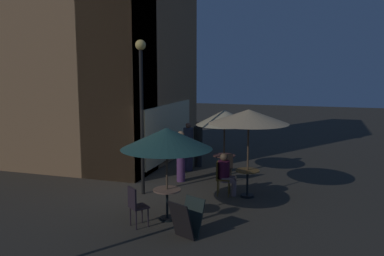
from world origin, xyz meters
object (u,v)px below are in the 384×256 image
(cafe_chair_1, at_px, (135,203))
(patron_standing_2, at_px, (181,156))
(street_lamp_near_corner, at_px, (141,94))
(patron_standing_3, at_px, (198,144))
(patio_umbrella_2, at_px, (225,118))
(patron_seated_0, at_px, (226,172))
(cafe_chair_2, at_px, (226,165))
(menu_sandwich_board, at_px, (187,219))
(patron_standing_1, at_px, (188,147))
(cafe_chair_0, at_px, (221,175))
(patio_umbrella_0, at_px, (249,117))
(cafe_table_2, at_px, (224,160))
(cafe_table_1, at_px, (167,198))
(patio_umbrella_1, at_px, (167,139))
(cafe_table_0, at_px, (247,178))

(cafe_chair_1, relative_size, patron_standing_2, 0.58)
(street_lamp_near_corner, xyz_separation_m, patron_standing_3, (3.70, -0.57, -2.10))
(street_lamp_near_corner, distance_m, patio_umbrella_2, 3.41)
(patron_seated_0, distance_m, patron_standing_2, 2.00)
(patron_seated_0, bearing_deg, cafe_chair_2, 95.76)
(menu_sandwich_board, bearing_deg, cafe_chair_1, 105.99)
(patron_seated_0, height_order, patron_standing_1, patron_standing_1)
(cafe_chair_0, distance_m, patron_seated_0, 0.18)
(cafe_chair_0, relative_size, cafe_chair_1, 1.04)
(menu_sandwich_board, xyz_separation_m, patron_standing_1, (5.57, 1.79, 0.44))
(patio_umbrella_0, bearing_deg, patio_umbrella_2, 29.37)
(cafe_table_2, bearing_deg, patron_standing_3, 52.03)
(cafe_table_1, height_order, patio_umbrella_1, patio_umbrella_1)
(street_lamp_near_corner, bearing_deg, patron_standing_1, -7.80)
(street_lamp_near_corner, distance_m, patron_standing_2, 2.72)
(patio_umbrella_1, distance_m, patron_seated_0, 2.79)
(patio_umbrella_0, xyz_separation_m, patron_standing_1, (2.36, 2.56, -1.45))
(patron_seated_0, distance_m, patron_standing_3, 3.59)
(menu_sandwich_board, bearing_deg, cafe_table_0, 10.68)
(street_lamp_near_corner, height_order, patron_seated_0, street_lamp_near_corner)
(patron_standing_3, bearing_deg, patio_umbrella_2, -73.91)
(patron_standing_2, bearing_deg, patio_umbrella_2, -90.08)
(cafe_table_2, height_order, cafe_chair_1, cafe_chair_1)
(cafe_chair_1, bearing_deg, patron_standing_3, 41.18)
(street_lamp_near_corner, height_order, patio_umbrella_1, street_lamp_near_corner)
(menu_sandwich_board, bearing_deg, cafe_chair_0, 24.18)
(menu_sandwich_board, height_order, cafe_chair_2, cafe_chair_2)
(cafe_chair_2, relative_size, patron_seated_0, 0.75)
(patron_standing_3, bearing_deg, street_lamp_near_corner, -134.72)
(street_lamp_near_corner, xyz_separation_m, cafe_chair_0, (0.57, -2.20, -2.35))
(patio_umbrella_0, distance_m, patron_seated_0, 1.73)
(patron_seated_0, distance_m, patron_standing_1, 3.11)
(menu_sandwich_board, relative_size, cafe_table_2, 1.07)
(patio_umbrella_2, bearing_deg, patron_standing_3, 52.03)
(cafe_chair_0, distance_m, cafe_chair_1, 3.22)
(cafe_table_2, relative_size, patron_seated_0, 0.62)
(cafe_table_0, bearing_deg, street_lamp_near_corner, 102.48)
(patron_standing_1, distance_m, patron_standing_3, 0.70)
(patron_seated_0, relative_size, patron_standing_3, 0.73)
(cafe_table_0, xyz_separation_m, cafe_chair_0, (-0.09, 0.77, 0.05))
(patio_umbrella_2, relative_size, patron_seated_0, 1.83)
(cafe_table_0, xyz_separation_m, cafe_chair_2, (1.36, 0.94, 0.01))
(street_lamp_near_corner, bearing_deg, cafe_chair_0, -75.49)
(menu_sandwich_board, height_order, cafe_chair_0, cafe_chair_0)
(street_lamp_near_corner, relative_size, cafe_table_0, 5.66)
(street_lamp_near_corner, distance_m, cafe_table_1, 3.28)
(cafe_table_2, relative_size, cafe_chair_2, 0.83)
(patio_umbrella_2, bearing_deg, patron_standing_1, 78.97)
(street_lamp_near_corner, height_order, cafe_chair_0, street_lamp_near_corner)
(cafe_chair_1, distance_m, patron_standing_3, 6.09)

